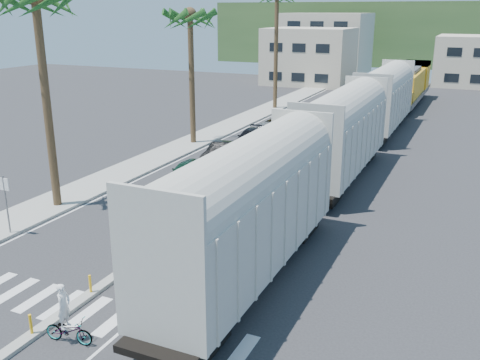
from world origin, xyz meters
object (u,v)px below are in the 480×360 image
car_second (221,152)px  cyclist (68,324)px  street_sign (5,197)px  car_lead (189,172)px

car_second → cyclist: (5.12, -21.70, -0.04)m
cyclist → street_sign: bearing=48.5°
street_sign → car_lead: size_ratio=0.66×
street_sign → car_lead: (3.89, 10.64, -1.22)m
car_second → car_lead: bearing=-87.9°
street_sign → car_second: 16.42m
car_lead → car_second: car_lead is taller
street_sign → cyclist: size_ratio=1.43×
car_second → cyclist: cyclist is taller
street_sign → car_lead: bearing=69.9°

